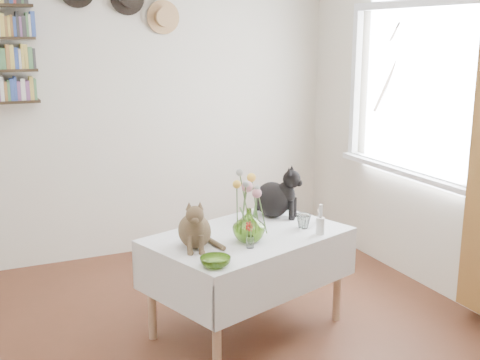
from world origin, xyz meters
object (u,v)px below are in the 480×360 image
dining_table (248,258)px  tabby_cat (194,222)px  flower_vase (249,225)px  black_cat (273,190)px

dining_table → tabby_cat: size_ratio=4.50×
flower_vase → tabby_cat: bearing=173.3°
dining_table → black_cat: 0.56m
tabby_cat → flower_vase: tabby_cat is taller
black_cat → flower_vase: size_ratio=1.78×
dining_table → black_cat: size_ratio=3.82×
dining_table → tabby_cat: (-0.39, -0.09, 0.32)m
flower_vase → black_cat: bearing=47.6°
tabby_cat → black_cat: (0.72, 0.38, 0.03)m
dining_table → flower_vase: (-0.05, -0.13, 0.27)m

